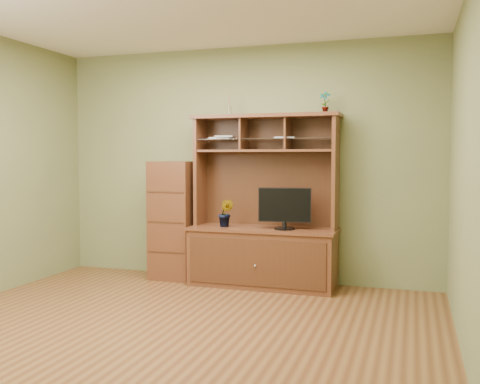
% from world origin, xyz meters
% --- Properties ---
extents(room, '(4.54, 4.04, 2.74)m').
position_xyz_m(room, '(0.00, 0.00, 1.35)').
color(room, '#542F18').
rests_on(room, ground).
extents(media_hutch, '(1.66, 0.61, 1.90)m').
position_xyz_m(media_hutch, '(0.32, 1.73, 0.52)').
color(media_hutch, '#4A2415').
rests_on(media_hutch, room).
extents(monitor, '(0.57, 0.22, 0.45)m').
position_xyz_m(monitor, '(0.58, 1.65, 0.89)').
color(monitor, black).
rests_on(monitor, media_hutch).
extents(orchid_plant, '(0.18, 0.15, 0.31)m').
position_xyz_m(orchid_plant, '(-0.09, 1.65, 0.81)').
color(orchid_plant, '#275F20').
rests_on(orchid_plant, media_hutch).
extents(top_plant, '(0.13, 0.10, 0.23)m').
position_xyz_m(top_plant, '(0.97, 1.80, 2.02)').
color(top_plant, '#286724').
rests_on(top_plant, media_hutch).
extents(reed_diffuser, '(0.06, 0.06, 0.28)m').
position_xyz_m(reed_diffuser, '(-0.11, 1.80, 2.01)').
color(reed_diffuser, silver).
rests_on(reed_diffuser, media_hutch).
extents(magazines, '(1.03, 0.24, 0.04)m').
position_xyz_m(magazines, '(0.03, 1.80, 1.65)').
color(magazines, '#A7A8AC').
rests_on(magazines, media_hutch).
extents(side_cabinet, '(0.49, 0.45, 1.38)m').
position_xyz_m(side_cabinet, '(-0.78, 1.76, 0.69)').
color(side_cabinet, '#4A2415').
rests_on(side_cabinet, room).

